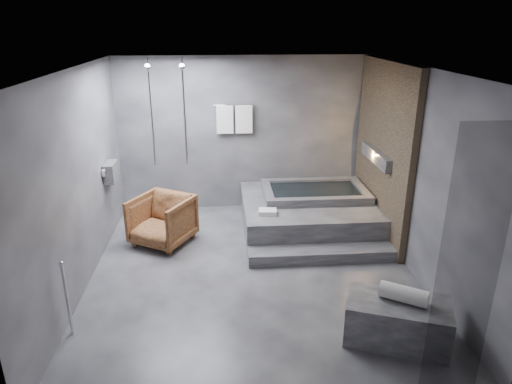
{
  "coord_description": "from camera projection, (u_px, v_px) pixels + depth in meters",
  "views": [
    {
      "loc": [
        -0.4,
        -5.66,
        3.34
      ],
      "look_at": [
        0.07,
        0.3,
        1.1
      ],
      "focal_mm": 32.0,
      "sensor_mm": 36.0,
      "label": 1
    }
  ],
  "objects": [
    {
      "name": "room",
      "position": [
        280.0,
        149.0,
        6.14
      ],
      "size": [
        5.0,
        5.04,
        2.82
      ],
      "color": "#2E2E31",
      "rests_on": "ground"
    },
    {
      "name": "tub_deck",
      "position": [
        307.0,
        213.0,
        7.83
      ],
      "size": [
        2.2,
        2.0,
        0.5
      ],
      "primitive_type": "cube",
      "color": "#333336",
      "rests_on": "ground"
    },
    {
      "name": "tub_step",
      "position": [
        322.0,
        254.0,
        6.79
      ],
      "size": [
        2.2,
        0.36,
        0.18
      ],
      "primitive_type": "cube",
      "color": "#333336",
      "rests_on": "ground"
    },
    {
      "name": "concrete_bench",
      "position": [
        397.0,
        321.0,
        5.02
      ],
      "size": [
        1.24,
        0.95,
        0.49
      ],
      "primitive_type": "cube",
      "rotation": [
        0.0,
        0.0,
        -0.36
      ],
      "color": "#37383A",
      "rests_on": "ground"
    },
    {
      "name": "driftwood_chair",
      "position": [
        162.0,
        220.0,
        7.22
      ],
      "size": [
        1.15,
        1.15,
        0.78
      ],
      "primitive_type": "imported",
      "rotation": [
        0.0,
        0.0,
        -0.52
      ],
      "color": "#422210",
      "rests_on": "ground"
    },
    {
      "name": "rolled_towel",
      "position": [
        404.0,
        294.0,
        4.92
      ],
      "size": [
        0.53,
        0.43,
        0.18
      ],
      "primitive_type": "cylinder",
      "rotation": [
        0.0,
        1.57,
        -0.57
      ],
      "color": "white",
      "rests_on": "concrete_bench"
    },
    {
      "name": "deck_towel",
      "position": [
        268.0,
        212.0,
        7.15
      ],
      "size": [
        0.3,
        0.23,
        0.07
      ],
      "primitive_type": "cube",
      "rotation": [
        0.0,
        0.0,
        -0.1
      ],
      "color": "silver",
      "rests_on": "tub_deck"
    }
  ]
}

